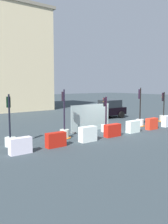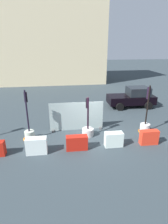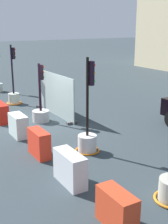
% 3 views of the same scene
% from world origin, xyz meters
% --- Properties ---
extents(ground_plane, '(120.00, 120.00, 0.00)m').
position_xyz_m(ground_plane, '(0.00, 0.00, 0.00)').
color(ground_plane, '#313C41').
extents(traffic_light_0, '(0.57, 0.57, 2.80)m').
position_xyz_m(traffic_light_0, '(-7.01, 0.45, 0.58)').
color(traffic_light_0, silver).
rests_on(traffic_light_0, ground_plane).
extents(traffic_light_1, '(0.78, 0.78, 3.01)m').
position_xyz_m(traffic_light_1, '(-3.63, 0.27, 0.48)').
color(traffic_light_1, beige).
rests_on(traffic_light_1, ground_plane).
extents(traffic_light_2, '(0.71, 0.71, 2.47)m').
position_xyz_m(traffic_light_2, '(-0.14, 0.25, 0.45)').
color(traffic_light_2, beige).
rests_on(traffic_light_2, ground_plane).
extents(traffic_light_3, '(0.80, 0.80, 3.05)m').
position_xyz_m(traffic_light_3, '(3.59, 0.24, 0.52)').
color(traffic_light_3, silver).
rests_on(traffic_light_3, ground_plane).
extents(traffic_light_4, '(0.91, 0.91, 2.64)m').
position_xyz_m(traffic_light_4, '(7.12, 0.42, 0.41)').
color(traffic_light_4, '#B5B4A3').
rests_on(traffic_light_4, ground_plane).
extents(construction_barrier_0, '(1.08, 0.40, 0.79)m').
position_xyz_m(construction_barrier_0, '(-7.20, -1.27, 0.39)').
color(construction_barrier_0, silver).
rests_on(construction_barrier_0, ground_plane).
extents(construction_barrier_1, '(1.10, 0.42, 0.78)m').
position_xyz_m(construction_barrier_1, '(-5.19, -1.22, 0.39)').
color(construction_barrier_1, '#B51C10').
rests_on(construction_barrier_1, ground_plane).
extents(construction_barrier_2, '(1.07, 0.48, 0.88)m').
position_xyz_m(construction_barrier_2, '(-3.07, -1.31, 0.44)').
color(construction_barrier_2, silver).
rests_on(construction_barrier_2, ground_plane).
extents(construction_barrier_3, '(1.15, 0.44, 0.80)m').
position_xyz_m(construction_barrier_3, '(-0.98, -1.24, 0.40)').
color(construction_barrier_3, red).
rests_on(construction_barrier_3, ground_plane).
extents(construction_barrier_4, '(1.00, 0.47, 0.82)m').
position_xyz_m(construction_barrier_4, '(1.07, -1.19, 0.41)').
color(construction_barrier_4, silver).
rests_on(construction_barrier_4, ground_plane).
extents(construction_barrier_5, '(1.01, 0.40, 0.83)m').
position_xyz_m(construction_barrier_5, '(3.11, -1.25, 0.42)').
color(construction_barrier_5, red).
rests_on(construction_barrier_5, ground_plane).
extents(construction_barrier_6, '(1.13, 0.44, 0.86)m').
position_xyz_m(construction_barrier_6, '(5.15, -1.27, 0.43)').
color(construction_barrier_6, silver).
rests_on(construction_barrier_6, ground_plane).
extents(car_black_sedan, '(4.19, 2.26, 1.77)m').
position_xyz_m(car_black_sedan, '(4.81, 5.32, 0.86)').
color(car_black_sedan, black).
rests_on(car_black_sedan, ground_plane).
extents(site_fence_panel, '(3.48, 0.50, 1.89)m').
position_xyz_m(site_fence_panel, '(-0.72, 1.20, 0.89)').
color(site_fence_panel, '#93A6A4').
rests_on(site_fence_panel, ground_plane).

